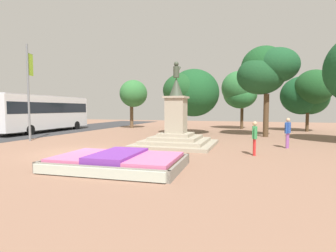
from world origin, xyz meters
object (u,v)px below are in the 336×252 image
at_px(city_bus, 43,111).
at_px(kerb_bollard_north, 30,133).
at_px(flower_planter, 117,162).
at_px(banner_pole, 29,90).
at_px(pedestrian_near_planter, 288,131).
at_px(pedestrian_crossing_plaza, 255,136).
at_px(statue_monument, 176,131).

distance_m(city_bus, kerb_bollard_north, 6.82).
xyz_separation_m(flower_planter, kerb_bollard_north, (-10.75, 6.42, 0.25)).
height_order(banner_pole, city_bus, banner_pole).
relative_size(pedestrian_near_planter, kerb_bollard_north, 1.83).
relative_size(flower_planter, pedestrian_near_planter, 2.96).
bearing_deg(pedestrian_near_planter, city_bus, 168.73).
relative_size(banner_pole, city_bus, 0.61).
xyz_separation_m(pedestrian_near_planter, pedestrian_crossing_plaza, (-1.84, -3.04, -0.05)).
bearing_deg(flower_planter, pedestrian_near_planter, 47.62).
xyz_separation_m(banner_pole, city_bus, (-4.46, 6.03, -1.60)).
relative_size(pedestrian_crossing_plaza, kerb_bollard_north, 1.75).
bearing_deg(statue_monument, banner_pole, -175.56).
height_order(statue_monument, pedestrian_near_planter, statue_monument).
bearing_deg(pedestrian_near_planter, flower_planter, -132.38).
bearing_deg(pedestrian_near_planter, statue_monument, -171.80).
bearing_deg(banner_pole, pedestrian_near_planter, 5.87).
distance_m(pedestrian_near_planter, pedestrian_crossing_plaza, 3.56).
distance_m(pedestrian_crossing_plaza, kerb_bollard_north, 15.92).
relative_size(statue_monument, pedestrian_crossing_plaza, 3.07).
bearing_deg(pedestrian_near_planter, kerb_bollard_north, -176.33).
bearing_deg(city_bus, statue_monument, -19.09).
height_order(city_bus, kerb_bollard_north, city_bus).
height_order(statue_monument, pedestrian_crossing_plaza, statue_monument).
height_order(statue_monument, banner_pole, banner_pole).
bearing_deg(city_bus, flower_planter, -39.04).
height_order(flower_planter, city_bus, city_bus).
height_order(pedestrian_crossing_plaza, kerb_bollard_north, pedestrian_crossing_plaza).
bearing_deg(statue_monument, pedestrian_crossing_plaza, -24.72).
distance_m(statue_monument, banner_pole, 10.98).
bearing_deg(banner_pole, city_bus, 126.46).
relative_size(statue_monument, banner_pole, 0.76).
relative_size(statue_monument, pedestrian_near_planter, 2.93).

